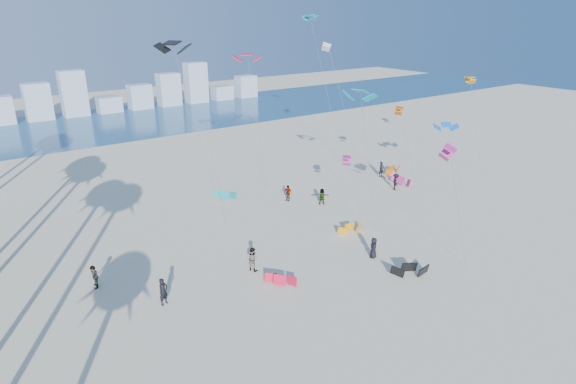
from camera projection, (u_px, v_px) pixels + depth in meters
ground at (410, 358)px, 26.96m from camera, size 220.00×220.00×0.00m
ocean at (83, 126)px, 81.63m from camera, size 220.00×220.00×0.00m
kitesurfer_near at (163, 292)px, 31.65m from camera, size 0.83×0.70×1.93m
kitesurfer_mid at (252, 259)px, 35.88m from camera, size 0.99×1.11×1.88m
kitesurfers_far at (326, 203)px, 46.47m from camera, size 35.13×14.95×1.88m
grounded_kites at (353, 210)px, 46.02m from camera, size 28.28×23.97×0.92m
flying_kites at (336, 76)px, 46.92m from camera, size 35.58×34.01×18.50m
distant_skyline at (59, 101)px, 87.48m from camera, size 85.00×3.00×8.40m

